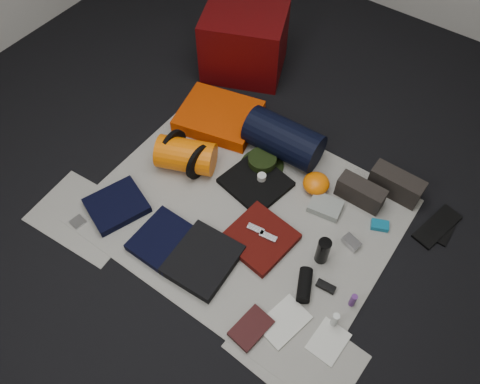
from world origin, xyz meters
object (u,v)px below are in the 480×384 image
Objects in this scene: compact_camera at (351,242)px; paperback_book at (251,328)px; navy_duffel at (284,139)px; sleeping_pad at (219,116)px; water_bottle at (323,251)px; red_cabinet at (244,43)px; stuff_sack at (186,155)px.

paperback_book is (-0.17, -0.69, -0.01)m from compact_camera.
navy_duffel reaches higher than compact_camera.
water_bottle is at bearing -24.97° from sleeping_pad.
red_cabinet is 1.56m from water_bottle.
compact_camera is at bearing 83.70° from paperback_book.
red_cabinet is 0.81m from navy_duffel.
paperback_book is (1.11, -1.52, -0.20)m from red_cabinet.
sleeping_pad reaches higher than paperback_book.
water_bottle is 1.79× the size of compact_camera.
stuff_sack reaches higher than compact_camera.
stuff_sack is (0.23, -0.92, -0.12)m from red_cabinet.
red_cabinet reaches higher than water_bottle.
sleeping_pad reaches higher than compact_camera.
stuff_sack is 0.59m from navy_duffel.
sleeping_pad is at bearing -179.19° from navy_duffel.
water_bottle reaches higher than sleeping_pad.
stuff_sack is 0.73× the size of navy_duffel.
red_cabinet is 2.64× the size of paperback_book.
sleeping_pad is 2.82× the size of water_bottle.
red_cabinet is at bearing 140.39° from navy_duffel.
red_cabinet is 0.96m from stuff_sack.
navy_duffel is (0.64, -0.50, -0.10)m from red_cabinet.
paperback_book is (0.47, -1.02, -0.11)m from navy_duffel.
sleeping_pad is (0.17, -0.52, -0.17)m from red_cabinet.
paperback_book is at bearing -99.20° from water_bottle.
water_bottle is at bearing 88.62° from paperback_book.
compact_camera is (0.09, 0.17, -0.07)m from water_bottle.
water_bottle is (0.96, -0.08, -0.01)m from stuff_sack.
stuff_sack is 1.94× the size of water_bottle.
stuff_sack is 1.67× the size of paperback_book.
water_bottle is 0.53m from paperback_book.
sleeping_pad is 1.46× the size of stuff_sack.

